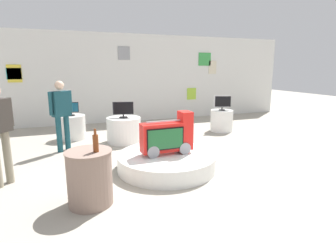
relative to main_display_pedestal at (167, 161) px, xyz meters
The scene contains 13 objects.
ground_plane 0.45m from the main_display_pedestal, 55.25° to the right, with size 30.00×30.00×0.00m, color #A8A091.
back_wall_display 5.02m from the main_display_pedestal, 87.11° to the left, with size 12.53×0.13×3.03m.
main_display_pedestal is the anchor object (origin of this frame).
novelty_firetruck_tv 0.46m from the main_display_pedestal, 18.91° to the right, with size 0.97×0.36×0.78m.
display_pedestal_left_rear 2.18m from the main_display_pedestal, 100.79° to the left, with size 0.86×0.86×0.64m, color white.
tv_on_left_rear 2.28m from the main_display_pedestal, 100.79° to the left, with size 0.51×0.21×0.40m.
display_pedestal_center_rear 3.48m from the main_display_pedestal, 42.05° to the left, with size 0.66×0.66×0.64m, color white.
tv_on_center_rear 3.55m from the main_display_pedestal, 41.98° to the left, with size 0.49×0.20×0.44m.
display_pedestal_right_rear 3.34m from the main_display_pedestal, 119.55° to the left, with size 0.68×0.68×0.64m, color white.
tv_on_right_rear 3.40m from the main_display_pedestal, 119.58° to the left, with size 0.38×0.17×0.35m.
side_table_round 1.70m from the main_display_pedestal, 148.65° to the right, with size 0.63×0.63×0.77m.
bottle_on_side_table 1.80m from the main_display_pedestal, 144.53° to the right, with size 0.07×0.07×0.31m.
shopper_browsing_near_truck 2.73m from the main_display_pedestal, 134.95° to the left, with size 0.48×0.38×1.60m.
Camera 1 is at (-1.82, -4.09, 1.86)m, focal length 28.19 mm.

